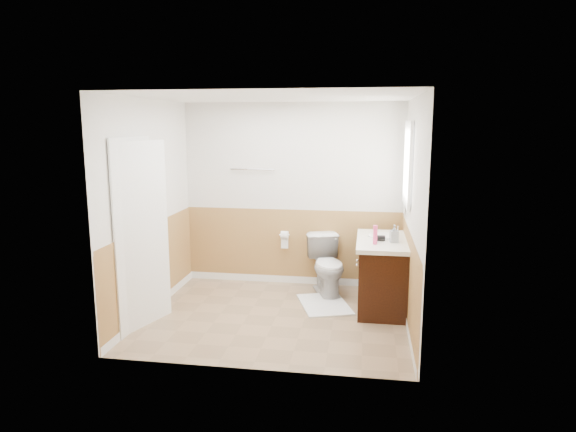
% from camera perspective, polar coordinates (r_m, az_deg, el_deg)
% --- Properties ---
extents(floor, '(3.00, 3.00, 0.00)m').
position_cam_1_polar(floor, '(6.01, -1.33, -11.25)').
color(floor, '#8C7051').
rests_on(floor, ground).
extents(ceiling, '(3.00, 3.00, 0.00)m').
position_cam_1_polar(ceiling, '(5.60, -1.44, 13.28)').
color(ceiling, white).
rests_on(ceiling, floor).
extents(wall_back, '(3.00, 0.00, 3.00)m').
position_cam_1_polar(wall_back, '(6.94, 0.52, 2.38)').
color(wall_back, silver).
rests_on(wall_back, floor).
extents(wall_front, '(3.00, 0.00, 3.00)m').
position_cam_1_polar(wall_front, '(4.43, -4.38, -2.26)').
color(wall_front, silver).
rests_on(wall_front, floor).
extents(wall_left, '(0.00, 3.00, 3.00)m').
position_cam_1_polar(wall_left, '(6.12, -15.35, 0.92)').
color(wall_left, silver).
rests_on(wall_left, floor).
extents(wall_right, '(0.00, 3.00, 3.00)m').
position_cam_1_polar(wall_right, '(5.61, 13.87, 0.15)').
color(wall_right, silver).
rests_on(wall_right, floor).
extents(wainscot_back, '(3.00, 0.00, 3.00)m').
position_cam_1_polar(wainscot_back, '(7.07, 0.50, -3.66)').
color(wainscot_back, '#AB8544').
rests_on(wainscot_back, floor).
extents(wainscot_front, '(3.00, 0.00, 3.00)m').
position_cam_1_polar(wainscot_front, '(4.66, -4.22, -11.27)').
color(wainscot_front, '#AB8544').
rests_on(wainscot_front, floor).
extents(wainscot_left, '(0.00, 2.60, 2.60)m').
position_cam_1_polar(wainscot_left, '(6.28, -14.92, -5.85)').
color(wainscot_left, '#AB8544').
rests_on(wainscot_left, floor).
extents(wainscot_right, '(0.00, 2.60, 2.60)m').
position_cam_1_polar(wainscot_right, '(5.78, 13.43, -7.18)').
color(wainscot_right, '#AB8544').
rests_on(wainscot_right, floor).
extents(toilet, '(0.65, 0.85, 0.76)m').
position_cam_1_polar(toilet, '(6.69, 4.48, -5.57)').
color(toilet, silver).
rests_on(toilet, floor).
extents(bath_mat, '(0.78, 0.93, 0.02)m').
position_cam_1_polar(bath_mat, '(6.37, 4.11, -9.90)').
color(bath_mat, silver).
rests_on(bath_mat, floor).
extents(vanity_cabinet, '(0.55, 1.10, 0.80)m').
position_cam_1_polar(vanity_cabinet, '(6.28, 10.52, -6.61)').
color(vanity_cabinet, black).
rests_on(vanity_cabinet, floor).
extents(vanity_knob_left, '(0.03, 0.03, 0.03)m').
position_cam_1_polar(vanity_knob_left, '(6.14, 7.78, -5.47)').
color(vanity_knob_left, silver).
rests_on(vanity_knob_left, vanity_cabinet).
extents(vanity_knob_right, '(0.03, 0.03, 0.03)m').
position_cam_1_polar(vanity_knob_right, '(6.33, 7.82, -4.97)').
color(vanity_knob_right, silver).
rests_on(vanity_knob_right, vanity_cabinet).
extents(countertop, '(0.60, 1.15, 0.05)m').
position_cam_1_polar(countertop, '(6.17, 10.56, -2.83)').
color(countertop, white).
rests_on(countertop, vanity_cabinet).
extents(sink_basin, '(0.36, 0.36, 0.02)m').
position_cam_1_polar(sink_basin, '(6.31, 10.62, -2.21)').
color(sink_basin, white).
rests_on(sink_basin, countertop).
extents(faucet, '(0.02, 0.02, 0.14)m').
position_cam_1_polar(faucet, '(6.31, 12.28, -1.72)').
color(faucet, white).
rests_on(faucet, countertop).
extents(lotion_bottle, '(0.05, 0.05, 0.22)m').
position_cam_1_polar(lotion_bottle, '(5.88, 9.79, -2.11)').
color(lotion_bottle, '#F13E7C').
rests_on(lotion_bottle, countertop).
extents(soap_dispenser, '(0.11, 0.11, 0.21)m').
position_cam_1_polar(soap_dispenser, '(6.02, 11.87, -1.95)').
color(soap_dispenser, gray).
rests_on(soap_dispenser, countertop).
extents(hair_dryer_body, '(0.14, 0.07, 0.07)m').
position_cam_1_polar(hair_dryer_body, '(6.07, 10.22, -2.46)').
color(hair_dryer_body, black).
rests_on(hair_dryer_body, countertop).
extents(hair_dryer_handle, '(0.03, 0.03, 0.07)m').
position_cam_1_polar(hair_dryer_handle, '(6.08, 9.93, -2.71)').
color(hair_dryer_handle, black).
rests_on(hair_dryer_handle, countertop).
extents(mirror_panel, '(0.02, 0.35, 0.90)m').
position_cam_1_polar(mirror_panel, '(6.65, 12.99, 4.37)').
color(mirror_panel, silver).
rests_on(mirror_panel, wall_right).
extents(window_frame, '(0.04, 0.80, 1.00)m').
position_cam_1_polar(window_frame, '(6.13, 13.33, 5.74)').
color(window_frame, white).
rests_on(window_frame, wall_right).
extents(window_glass, '(0.01, 0.70, 0.90)m').
position_cam_1_polar(window_glass, '(6.13, 13.48, 5.73)').
color(window_glass, white).
rests_on(window_glass, wall_right).
extents(door, '(0.29, 0.78, 2.04)m').
position_cam_1_polar(door, '(5.72, -16.16, -2.11)').
color(door, white).
rests_on(door, wall_left).
extents(door_frame, '(0.02, 0.92, 2.10)m').
position_cam_1_polar(door_frame, '(5.75, -16.85, -1.98)').
color(door_frame, white).
rests_on(door_frame, wall_left).
extents(door_knob, '(0.06, 0.06, 0.06)m').
position_cam_1_polar(door_knob, '(6.00, -14.28, -2.13)').
color(door_knob, silver).
rests_on(door_knob, door).
extents(towel_bar, '(0.62, 0.02, 0.02)m').
position_cam_1_polar(towel_bar, '(6.95, -4.05, 5.27)').
color(towel_bar, silver).
rests_on(towel_bar, wall_back).
extents(tp_holder_bar, '(0.14, 0.02, 0.02)m').
position_cam_1_polar(tp_holder_bar, '(6.99, -0.38, -2.16)').
color(tp_holder_bar, silver).
rests_on(tp_holder_bar, wall_back).
extents(tp_roll, '(0.10, 0.11, 0.11)m').
position_cam_1_polar(tp_roll, '(6.99, -0.38, -2.16)').
color(tp_roll, white).
rests_on(tp_roll, tp_holder_bar).
extents(tp_sheet, '(0.10, 0.01, 0.16)m').
position_cam_1_polar(tp_sheet, '(7.01, -0.38, -3.04)').
color(tp_sheet, white).
rests_on(tp_sheet, tp_roll).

